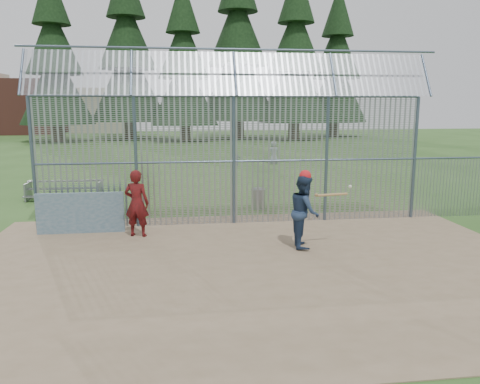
{
  "coord_description": "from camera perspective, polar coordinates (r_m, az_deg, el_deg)",
  "views": [
    {
      "loc": [
        -1.7,
        -10.95,
        3.73
      ],
      "look_at": [
        0.0,
        2.0,
        1.3
      ],
      "focal_mm": 35.0,
      "sensor_mm": 36.0,
      "label": 1
    }
  ],
  "objects": [
    {
      "name": "backstop_fence",
      "position": [
        14.86,
        6.24,
        5.19
      ],
      "size": [
        20.09,
        0.81,
        5.3
      ],
      "color": "#47566B",
      "rests_on": "ground"
    },
    {
      "name": "onlooker",
      "position": [
        13.63,
        -12.48,
        -1.34
      ],
      "size": [
        0.8,
        0.62,
        1.92
      ],
      "primitive_type": "imported",
      "rotation": [
        0.0,
        0.0,
        2.88
      ],
      "color": "maroon",
      "rests_on": "dirt_infield"
    },
    {
      "name": "dirt_infield",
      "position": [
        11.22,
        1.68,
        -8.83
      ],
      "size": [
        14.0,
        10.0,
        0.02
      ],
      "primitive_type": "cube",
      "color": "#756047",
      "rests_on": "ground"
    },
    {
      "name": "batter",
      "position": [
        12.42,
        7.84,
        -2.34
      ],
      "size": [
        0.84,
        1.02,
        1.92
      ],
      "primitive_type": "imported",
      "rotation": [
        0.0,
        0.0,
        1.45
      ],
      "color": "#22334F",
      "rests_on": "dirt_infield"
    },
    {
      "name": "ground",
      "position": [
        11.69,
        1.29,
        -8.07
      ],
      "size": [
        120.0,
        120.0,
        0.0
      ],
      "primitive_type": "plane",
      "color": "#2D511E",
      "rests_on": "ground"
    },
    {
      "name": "trash_can",
      "position": [
        17.06,
        2.24,
        -0.79
      ],
      "size": [
        0.56,
        0.56,
        0.82
      ],
      "color": "gray",
      "rests_on": "ground"
    },
    {
      "name": "bg_kid_standing",
      "position": [
        30.16,
        4.12,
        4.83
      ],
      "size": [
        0.79,
        0.57,
        1.49
      ],
      "primitive_type": "imported",
      "rotation": [
        0.0,
        0.0,
        3.29
      ],
      "color": "gray",
      "rests_on": "ground"
    },
    {
      "name": "dugout_wall",
      "position": [
        14.49,
        -18.86,
        -2.43
      ],
      "size": [
        2.5,
        0.12,
        1.2
      ],
      "primitive_type": "cube",
      "color": "#38566B",
      "rests_on": "dirt_infield"
    },
    {
      "name": "bleacher",
      "position": [
        20.03,
        -20.6,
        0.32
      ],
      "size": [
        3.0,
        0.95,
        0.72
      ],
      "color": "gray",
      "rests_on": "ground"
    },
    {
      "name": "bg_kid_seated",
      "position": [
        29.35,
        -0.39,
        4.05
      ],
      "size": [
        0.52,
        0.35,
        0.82
      ],
      "primitive_type": "imported",
      "rotation": [
        0.0,
        0.0,
        2.8
      ],
      "color": "slate",
      "rests_on": "ground"
    },
    {
      "name": "distant_buildings",
      "position": [
        70.78,
        -25.51,
        9.43
      ],
      "size": [
        26.5,
        10.5,
        8.0
      ],
      "color": "brown",
      "rests_on": "ground"
    },
    {
      "name": "conifer_row",
      "position": [
        53.06,
        -3.67,
        18.21
      ],
      "size": [
        38.48,
        12.26,
        20.2
      ],
      "color": "#332319",
      "rests_on": "ground"
    },
    {
      "name": "batting_gear",
      "position": [
        12.27,
        8.45,
        1.64
      ],
      "size": [
        1.45,
        0.4,
        0.68
      ],
      "color": "red",
      "rests_on": "ground"
    }
  ]
}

